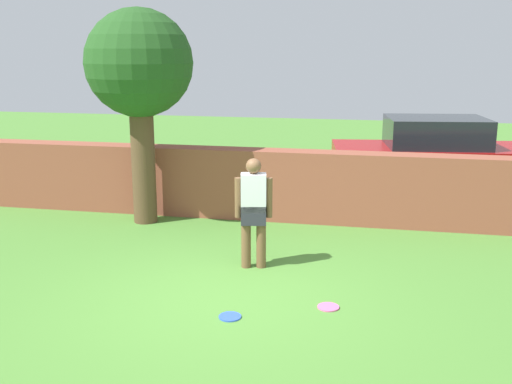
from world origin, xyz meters
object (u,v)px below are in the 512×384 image
Objects in this scene: tree at (139,69)px; car at (434,158)px; frisbee_pink at (328,307)px; person at (254,208)px; frisbee_blue at (230,317)px.

car is (5.32, 2.89, -1.91)m from tree.
frisbee_pink is (-1.68, -6.03, -0.85)m from car.
frisbee_pink is (3.64, -3.13, -2.76)m from tree.
person is 1.94m from frisbee_blue.
tree is 6.35m from car.
frisbee_blue is at bearing -155.57° from frisbee_pink.
tree is 5.22m from frisbee_blue.
car is (2.88, 4.82, -0.04)m from person.
car is 7.17m from frisbee_blue.
tree is at bearing 20.75° from car.
frisbee_blue is at bearing 58.95° from car.
tree reaches higher than car.
person is at bearing 51.34° from car.
person reaches higher than frisbee_pink.
tree is 3.63m from person.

